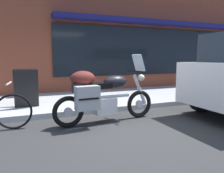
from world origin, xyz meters
name	(u,v)px	position (x,y,z in m)	size (l,w,h in m)	color
ground_plane	(130,129)	(0.00, 0.00, 0.00)	(80.00, 80.00, 0.00)	#2E2E2E
storefront_building	(217,12)	(6.61, 4.32, 3.37)	(21.22, 0.90, 6.90)	brown
touring_motorcycle	(101,94)	(-0.36, 0.54, 0.59)	(2.19, 0.77, 1.38)	black
sandwich_board_sign	(26,88)	(-1.72, 2.14, 0.58)	(0.55, 0.41, 0.91)	black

